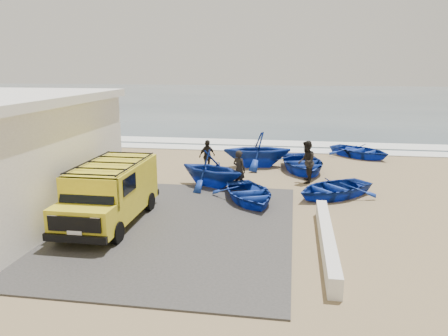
{
  "coord_description": "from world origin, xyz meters",
  "views": [
    {
      "loc": [
        3.9,
        -15.34,
        5.31
      ],
      "look_at": [
        1.18,
        1.71,
        1.2
      ],
      "focal_mm": 35.0,
      "sensor_mm": 36.0,
      "label": 1
    }
  ],
  "objects": [
    {
      "name": "slab",
      "position": [
        -2.0,
        -2.0,
        0.03
      ],
      "size": [
        12.0,
        10.0,
        0.05
      ],
      "primitive_type": "cube",
      "color": "#3F3C3A",
      "rests_on": "ground"
    },
    {
      "name": "van",
      "position": [
        -2.14,
        -1.95,
        1.13
      ],
      "size": [
        2.0,
        4.9,
        2.1
      ],
      "rotation": [
        0.0,
        0.0,
        0.0
      ],
      "color": "yellow",
      "rests_on": "ground"
    },
    {
      "name": "surf_line",
      "position": [
        0.0,
        12.0,
        0.03
      ],
      "size": [
        180.0,
        1.6,
        0.06
      ],
      "primitive_type": "cube",
      "color": "white",
      "rests_on": "ground"
    },
    {
      "name": "ocean",
      "position": [
        0.0,
        56.0,
        0.0
      ],
      "size": [
        180.0,
        88.0,
        0.01
      ],
      "primitive_type": "cube",
      "color": "#385166",
      "rests_on": "ground"
    },
    {
      "name": "boat_mid_right",
      "position": [
        4.41,
        6.61,
        0.43
      ],
      "size": [
        3.85,
        4.74,
        0.86
      ],
      "primitive_type": "imported",
      "rotation": [
        0.0,
        0.0,
        0.23
      ],
      "color": "#14349F",
      "rests_on": "ground"
    },
    {
      "name": "boat_mid_left",
      "position": [
        0.39,
        3.06,
        0.82
      ],
      "size": [
        3.98,
        3.78,
        1.65
      ],
      "primitive_type": "imported",
      "rotation": [
        0.0,
        0.0,
        1.13
      ],
      "color": "#14349F",
      "rests_on": "ground"
    },
    {
      "name": "boat_near_right",
      "position": [
        5.6,
        2.34,
        0.37
      ],
      "size": [
        4.33,
        4.22,
        0.73
      ],
      "primitive_type": "imported",
      "rotation": [
        0.0,
        0.0,
        -0.87
      ],
      "color": "#14349F",
      "rests_on": "ground"
    },
    {
      "name": "boat_far_right",
      "position": [
        7.81,
        10.68,
        0.38
      ],
      "size": [
        4.47,
        4.39,
        0.76
      ],
      "primitive_type": "imported",
      "rotation": [
        0.0,
        0.0,
        0.84
      ],
      "color": "#14349F",
      "rests_on": "ground"
    },
    {
      "name": "boat_far_left",
      "position": [
        2.06,
        7.34,
        0.93
      ],
      "size": [
        4.03,
        3.65,
        1.86
      ],
      "primitive_type": "imported",
      "rotation": [
        0.0,
        0.0,
        -1.38
      ],
      "color": "#14349F",
      "rests_on": "ground"
    },
    {
      "name": "surf_wash",
      "position": [
        0.0,
        14.5,
        0.02
      ],
      "size": [
        180.0,
        2.2,
        0.04
      ],
      "primitive_type": "cube",
      "color": "white",
      "rests_on": "ground"
    },
    {
      "name": "parapet",
      "position": [
        5.0,
        -3.0,
        0.28
      ],
      "size": [
        0.35,
        6.0,
        0.55
      ],
      "primitive_type": "cube",
      "color": "silver",
      "rests_on": "ground"
    },
    {
      "name": "fisherman_middle",
      "position": [
        4.55,
        4.44,
        0.97
      ],
      "size": [
        0.79,
        0.99,
        1.94
      ],
      "primitive_type": "imported",
      "rotation": [
        0.0,
        0.0,
        -1.63
      ],
      "color": "black",
      "rests_on": "ground"
    },
    {
      "name": "ground",
      "position": [
        0.0,
        0.0,
        0.0
      ],
      "size": [
        160.0,
        160.0,
        0.0
      ],
      "primitive_type": "plane",
      "color": "#8F7853"
    },
    {
      "name": "fisherman_back",
      "position": [
        -0.32,
        5.72,
        0.82
      ],
      "size": [
        0.94,
        0.99,
        1.64
      ],
      "primitive_type": "imported",
      "rotation": [
        0.0,
        0.0,
        0.85
      ],
      "color": "black",
      "rests_on": "ground"
    },
    {
      "name": "fisherman_front",
      "position": [
        1.65,
        2.9,
        0.86
      ],
      "size": [
        0.75,
        0.67,
        1.72
      ],
      "primitive_type": "imported",
      "rotation": [
        0.0,
        0.0,
        2.62
      ],
      "color": "black",
      "rests_on": "ground"
    },
    {
      "name": "boat_near_left",
      "position": [
        2.27,
        1.07,
        0.36
      ],
      "size": [
        3.63,
        4.15,
        0.72
      ],
      "primitive_type": "imported",
      "rotation": [
        0.0,
        0.0,
        0.4
      ],
      "color": "#14349F",
      "rests_on": "ground"
    }
  ]
}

